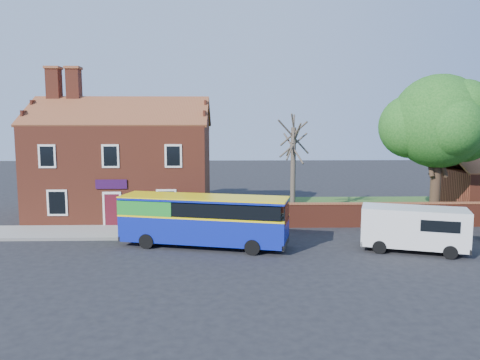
{
  "coord_description": "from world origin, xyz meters",
  "views": [
    {
      "loc": [
        0.46,
        -22.46,
        6.77
      ],
      "look_at": [
        1.2,
        5.0,
        3.35
      ],
      "focal_mm": 35.0,
      "sensor_mm": 36.0,
      "label": 1
    }
  ],
  "objects": [
    {
      "name": "large_tree",
      "position": [
        15.36,
        10.29,
        6.6
      ],
      "size": [
        8.26,
        6.54,
        10.08
      ],
      "color": "black",
      "rests_on": "ground"
    },
    {
      "name": "van_near",
      "position": [
        10.23,
        1.25,
        1.3
      ],
      "size": [
        5.67,
        3.67,
        2.32
      ],
      "rotation": [
        0.0,
        0.0,
        -0.32
      ],
      "color": "silver",
      "rests_on": "ground"
    },
    {
      "name": "bus",
      "position": [
        -1.11,
        2.56,
        1.58
      ],
      "size": [
        9.37,
        4.41,
        2.77
      ],
      "rotation": [
        0.0,
        0.0,
        -0.24
      ],
      "color": "#0E1D9B",
      "rests_on": "ground"
    },
    {
      "name": "grass_strip",
      "position": [
        13.0,
        13.0,
        0.02
      ],
      "size": [
        26.0,
        12.0,
        0.04
      ],
      "primitive_type": "cube",
      "color": "#426B28",
      "rests_on": "ground"
    },
    {
      "name": "boundary_wall",
      "position": [
        13.0,
        7.0,
        0.81
      ],
      "size": [
        22.0,
        0.38,
        1.6
      ],
      "color": "maroon",
      "rests_on": "ground"
    },
    {
      "name": "kerb",
      "position": [
        -7.0,
        4.0,
        0.07
      ],
      "size": [
        18.0,
        0.15,
        0.14
      ],
      "primitive_type": "cube",
      "color": "slate",
      "rests_on": "ground"
    },
    {
      "name": "bare_tree",
      "position": [
        5.19,
        10.94,
        3.57
      ],
      "size": [
        2.61,
        3.11,
        6.96
      ],
      "color": "#4C4238",
      "rests_on": "ground"
    },
    {
      "name": "pavement",
      "position": [
        -7.0,
        5.75,
        0.06
      ],
      "size": [
        18.0,
        3.5,
        0.12
      ],
      "primitive_type": "cube",
      "color": "gray",
      "rests_on": "ground"
    },
    {
      "name": "shop_building",
      "position": [
        -7.02,
        11.5,
        3.41
      ],
      "size": [
        12.3,
        8.13,
        10.5
      ],
      "color": "brown",
      "rests_on": "ground"
    },
    {
      "name": "ground",
      "position": [
        0.0,
        0.0,
        0.0
      ],
      "size": [
        120.0,
        120.0,
        0.0
      ],
      "primitive_type": "plane",
      "color": "black",
      "rests_on": "ground"
    }
  ]
}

